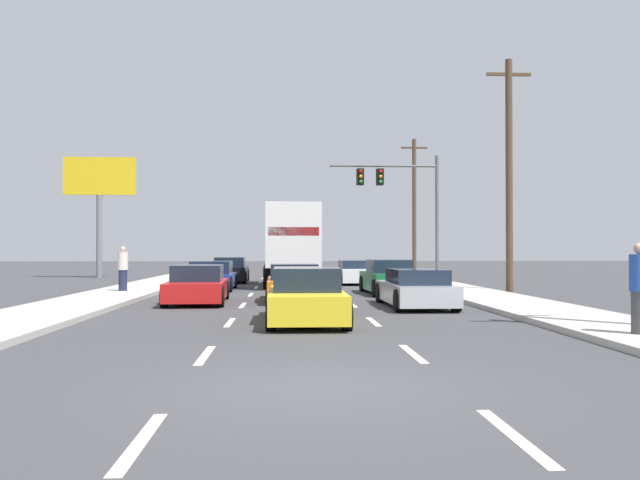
# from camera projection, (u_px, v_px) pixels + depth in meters

# --- Properties ---
(ground_plane) EXTENTS (140.00, 140.00, 0.00)m
(ground_plane) POSITION_uv_depth(u_px,v_px,m) (293.00, 285.00, 33.45)
(ground_plane) COLOR #3D3D3F
(sidewalk_right) EXTENTS (2.69, 80.00, 0.14)m
(sidewalk_right) POSITION_uv_depth(u_px,v_px,m) (451.00, 289.00, 28.80)
(sidewalk_right) COLOR #B2AFA8
(sidewalk_right) RESTS_ON ground_plane
(sidewalk_left) EXTENTS (2.69, 80.00, 0.14)m
(sidewalk_left) POSITION_uv_depth(u_px,v_px,m) (134.00, 290.00, 28.12)
(sidewalk_left) COLOR #B2AFA8
(sidewalk_left) RESTS_ON ground_plane
(lane_markings) EXTENTS (3.54, 62.00, 0.01)m
(lane_markings) POSITION_uv_depth(u_px,v_px,m) (294.00, 287.00, 31.19)
(lane_markings) COLOR silver
(lane_markings) RESTS_ON ground_plane
(car_black) EXTENTS (1.85, 4.18, 1.32)m
(car_black) POSITION_uv_depth(u_px,v_px,m) (230.00, 271.00, 35.98)
(car_black) COLOR black
(car_black) RESTS_ON ground_plane
(car_blue) EXTENTS (1.98, 4.16, 1.23)m
(car_blue) POSITION_uv_depth(u_px,v_px,m) (211.00, 277.00, 29.13)
(car_blue) COLOR #1E389E
(car_blue) RESTS_ON ground_plane
(car_red) EXTENTS (2.01, 4.52, 1.22)m
(car_red) POSITION_uv_depth(u_px,v_px,m) (198.00, 286.00, 22.04)
(car_red) COLOR red
(car_red) RESTS_ON ground_plane
(box_truck) EXTENTS (2.68, 7.76, 3.73)m
(box_truck) POSITION_uv_depth(u_px,v_px,m) (291.00, 242.00, 32.14)
(box_truck) COLOR white
(box_truck) RESTS_ON ground_plane
(car_orange) EXTENTS (1.87, 4.53, 1.25)m
(car_orange) POSITION_uv_depth(u_px,v_px,m) (294.00, 284.00, 22.91)
(car_orange) COLOR orange
(car_orange) RESTS_ON ground_plane
(car_yellow) EXTENTS (1.84, 4.68, 1.29)m
(car_yellow) POSITION_uv_depth(u_px,v_px,m) (306.00, 297.00, 16.24)
(car_yellow) COLOR yellow
(car_yellow) RESTS_ON ground_plane
(car_white) EXTENTS (2.04, 4.70, 1.19)m
(car_white) POSITION_uv_depth(u_px,v_px,m) (356.00, 273.00, 34.43)
(car_white) COLOR white
(car_white) RESTS_ON ground_plane
(car_green) EXTENTS (1.92, 4.52, 1.33)m
(car_green) POSITION_uv_depth(u_px,v_px,m) (389.00, 278.00, 26.61)
(car_green) COLOR #196B38
(car_green) RESTS_ON ground_plane
(car_silver) EXTENTS (1.85, 4.63, 1.14)m
(car_silver) POSITION_uv_depth(u_px,v_px,m) (415.00, 289.00, 20.50)
(car_silver) COLOR #B7BABF
(car_silver) RESTS_ON ground_plane
(traffic_signal_mast) EXTENTS (6.42, 0.69, 7.25)m
(traffic_signal_mast) POSITION_uv_depth(u_px,v_px,m) (394.00, 189.00, 40.07)
(traffic_signal_mast) COLOR #595B56
(traffic_signal_mast) RESTS_ON ground_plane
(utility_pole_mid) EXTENTS (1.80, 0.28, 9.39)m
(utility_pole_mid) POSITION_uv_depth(u_px,v_px,m) (509.00, 172.00, 27.54)
(utility_pole_mid) COLOR brown
(utility_pole_mid) RESTS_ON ground_plane
(utility_pole_far) EXTENTS (1.80, 0.28, 9.32)m
(utility_pole_far) POSITION_uv_depth(u_px,v_px,m) (414.00, 205.00, 46.95)
(utility_pole_far) COLOR brown
(utility_pole_far) RESTS_ON ground_plane
(roadside_billboard) EXTENTS (4.33, 0.36, 7.33)m
(roadside_billboard) POSITION_uv_depth(u_px,v_px,m) (99.00, 191.00, 41.50)
(roadside_billboard) COLOR slate
(roadside_billboard) RESTS_ON ground_plane
(pedestrian_near_corner) EXTENTS (0.38, 0.38, 1.71)m
(pedestrian_near_corner) POSITION_uv_depth(u_px,v_px,m) (640.00, 288.00, 12.84)
(pedestrian_near_corner) COLOR #3F3F42
(pedestrian_near_corner) RESTS_ON sidewalk_right
(pedestrian_mid_block) EXTENTS (0.38, 0.38, 1.71)m
(pedestrian_mid_block) POSITION_uv_depth(u_px,v_px,m) (123.00, 269.00, 26.33)
(pedestrian_mid_block) COLOR #1E233F
(pedestrian_mid_block) RESTS_ON sidewalk_left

